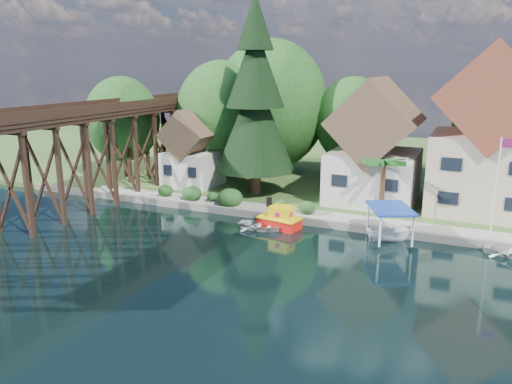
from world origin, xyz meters
TOP-DOWN VIEW (x-y plane):
  - ground at (0.00, 0.00)m, footprint 140.00×140.00m
  - bank at (0.00, 34.00)m, footprint 140.00×52.00m
  - seawall at (4.00, 8.00)m, footprint 60.00×0.40m
  - promenade at (6.00, 9.30)m, footprint 50.00×2.60m
  - trestle_bridge at (-16.00, 5.17)m, footprint 4.12×44.18m
  - house_left at (7.00, 16.00)m, footprint 7.64×8.64m
  - house_center at (16.00, 16.50)m, footprint 8.65×9.18m
  - shed at (-11.00, 14.50)m, footprint 5.09×5.40m
  - bg_trees at (1.00, 21.25)m, footprint 49.90×13.30m
  - shrubs at (-4.60, 9.26)m, footprint 15.76×2.47m
  - conifer at (-3.86, 14.09)m, footprint 7.46×7.46m
  - palm_tree at (8.56, 11.79)m, footprint 3.79×3.79m
  - flagpole at (16.93, 9.49)m, footprint 1.13×0.15m
  - tugboat at (1.71, 6.41)m, footprint 3.59×2.39m
  - boat_white_a at (0.55, 5.58)m, footprint 3.99×2.93m
  - boat_canopy at (10.07, 6.71)m, footprint 4.21×4.82m

SIDE VIEW (x-z plane):
  - ground at x=0.00m, z-range 0.00..0.00m
  - bank at x=0.00m, z-range 0.00..0.50m
  - seawall at x=4.00m, z-range 0.00..0.62m
  - boat_white_a at x=0.55m, z-range 0.00..0.80m
  - promenade at x=6.00m, z-range 0.50..0.56m
  - tugboat at x=1.71m, z-range -0.48..1.92m
  - boat_canopy at x=10.07m, z-range -0.18..2.41m
  - shrubs at x=-4.60m, z-range 0.38..2.08m
  - shed at x=-11.00m, z-range -0.10..7.75m
  - palm_tree at x=8.56m, z-range 2.32..7.21m
  - flagpole at x=16.93m, z-range 1.31..8.50m
  - house_left at x=7.00m, z-range -0.37..10.65m
  - trestle_bridge at x=-16.00m, z-range 0.70..10.00m
  - house_center at x=16.00m, z-range -0.53..13.36m
  - bg_trees at x=1.00m, z-range 2.00..12.57m
  - conifer at x=-3.86m, z-range 0.16..18.54m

